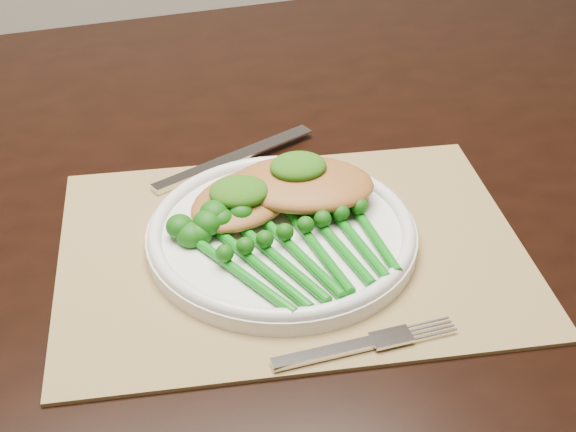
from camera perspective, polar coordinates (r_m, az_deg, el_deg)
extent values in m
cube|color=black|center=(0.90, -8.04, 2.04)|extent=(1.70, 1.09, 0.04)
cube|color=#957B4C|center=(0.77, 0.27, -2.38)|extent=(0.45, 0.34, 0.00)
cylinder|color=white|center=(0.77, -0.44, -1.46)|extent=(0.26, 0.26, 0.02)
torus|color=white|center=(0.76, -0.45, -0.92)|extent=(0.25, 0.25, 0.01)
cube|color=silver|center=(0.87, -7.15, 2.79)|extent=(0.08, 0.05, 0.01)
cube|color=silver|center=(0.91, -1.72, 5.03)|extent=(0.12, 0.07, 0.00)
cube|color=silver|center=(0.66, 2.59, -9.73)|extent=(0.09, 0.02, 0.00)
ellipsoid|color=#A76830|center=(0.78, -3.17, 1.20)|extent=(0.15, 0.14, 0.02)
ellipsoid|color=#A76830|center=(0.79, 1.09, 2.30)|extent=(0.16, 0.13, 0.03)
ellipsoid|color=#1A490A|center=(0.77, -3.50, 1.74)|extent=(0.06, 0.05, 0.02)
ellipsoid|color=#1A490A|center=(0.79, 0.73, 3.54)|extent=(0.06, 0.05, 0.02)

